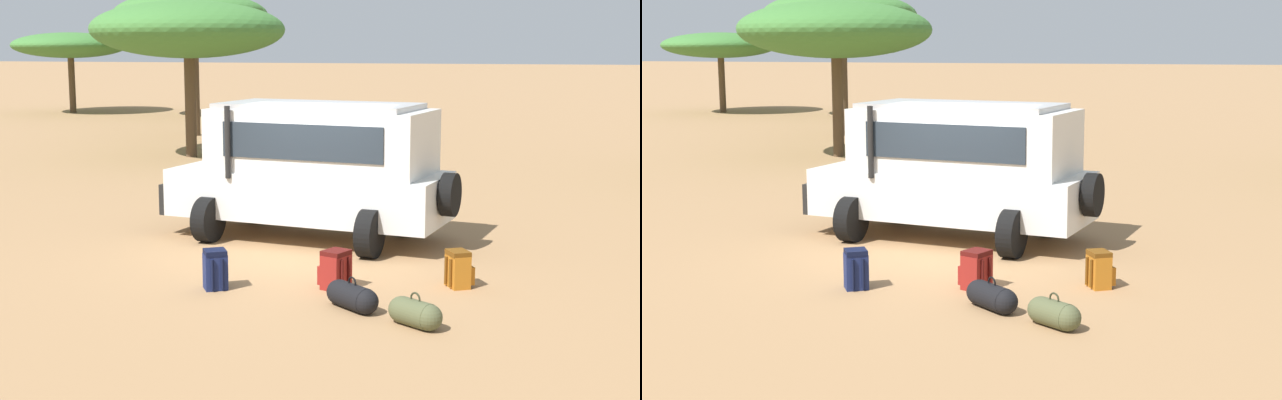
{
  "view_description": "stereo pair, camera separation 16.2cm",
  "coord_description": "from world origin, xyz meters",
  "views": [
    {
      "loc": [
        4.3,
        -13.85,
        3.43
      ],
      "look_at": [
        0.35,
        -0.41,
        1.0
      ],
      "focal_mm": 50.0,
      "sensor_mm": 36.0,
      "label": 1
    },
    {
      "loc": [
        4.45,
        -13.8,
        3.43
      ],
      "look_at": [
        0.35,
        -0.41,
        1.0
      ],
      "focal_mm": 50.0,
      "sensor_mm": 36.0,
      "label": 2
    }
  ],
  "objects": [
    {
      "name": "acacia_tree_right_mid",
      "position": [
        -7.4,
        11.67,
        3.91
      ],
      "size": [
        5.9,
        6.24,
        4.8
      ],
      "color": "brown",
      "rests_on": "ground_plane"
    },
    {
      "name": "backpack_near_rear_wheel",
      "position": [
        -0.62,
        -2.43,
        0.28
      ],
      "size": [
        0.44,
        0.47,
        0.57
      ],
      "color": "navy",
      "rests_on": "ground_plane"
    },
    {
      "name": "backpack_cluster_center",
      "position": [
        1.03,
        -1.94,
        0.27
      ],
      "size": [
        0.47,
        0.47,
        0.56
      ],
      "color": "maroon",
      "rests_on": "ground_plane"
    },
    {
      "name": "acacia_tree_centre_back",
      "position": [
        -10.07,
        17.85,
        4.68
      ],
      "size": [
        5.48,
        5.14,
        5.39
      ],
      "color": "brown",
      "rests_on": "ground_plane"
    },
    {
      "name": "duffel_bag_low_black_case",
      "position": [
        2.44,
        -3.35,
        0.17
      ],
      "size": [
        0.72,
        0.58,
        0.44
      ],
      "color": "#4C5133",
      "rests_on": "ground_plane"
    },
    {
      "name": "duffel_bag_soft_canvas",
      "position": [
        1.51,
        -2.86,
        0.17
      ],
      "size": [
        0.79,
        0.69,
        0.44
      ],
      "color": "black",
      "rests_on": "ground_plane"
    },
    {
      "name": "backpack_beside_front_wheel",
      "position": [
        2.71,
        -1.36,
        0.26
      ],
      "size": [
        0.46,
        0.45,
        0.54
      ],
      "color": "#B26619",
      "rests_on": "ground_plane"
    },
    {
      "name": "acacia_tree_far_left",
      "position": [
        -21.12,
        27.08,
        3.45
      ],
      "size": [
        5.72,
        6.26,
        4.11
      ],
      "color": "brown",
      "rests_on": "ground_plane"
    },
    {
      "name": "safari_vehicle",
      "position": [
        -0.22,
        1.18,
        1.29
      ],
      "size": [
        5.45,
        3.12,
        2.44
      ],
      "color": "silver",
      "rests_on": "ground_plane"
    },
    {
      "name": "ground_plane",
      "position": [
        0.0,
        0.0,
        0.0
      ],
      "size": [
        320.0,
        320.0,
        0.0
      ],
      "primitive_type": "plane",
      "color": "#9E754C"
    },
    {
      "name": "acacia_tree_left_mid",
      "position": [
        -14.16,
        26.68,
        4.88
      ],
      "size": [
        7.53,
        7.41,
        6.02
      ],
      "color": "brown",
      "rests_on": "ground_plane"
    }
  ]
}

